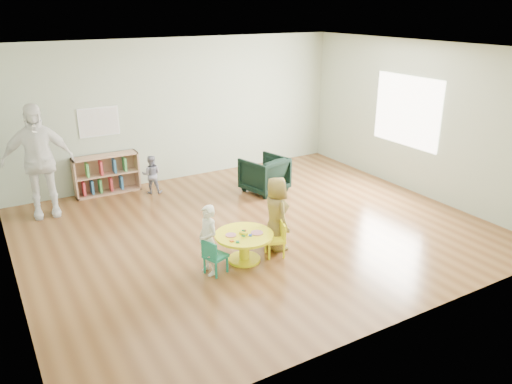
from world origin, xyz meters
TOP-DOWN VIEW (x-y plane):
  - room at (0.01, 0.00)m, footprint 7.10×7.00m
  - activity_table at (-0.66, -0.83)m, footprint 0.82×0.82m
  - kid_chair_left at (-1.19, -0.95)m, footprint 0.34×0.34m
  - kid_chair_right at (-0.18, -0.93)m, footprint 0.34×0.34m
  - bookshelf at (-1.61, 2.86)m, footprint 1.20×0.30m
  - alphabet_poster at (-1.60, 2.98)m, footprint 0.74×0.01m
  - armchair at (1.02, 1.40)m, footprint 0.90×0.91m
  - child_left at (-1.23, -0.89)m, footprint 0.27×0.37m
  - child_right at (-0.08, -0.74)m, footprint 0.40×0.57m
  - toddler at (-0.87, 2.40)m, footprint 0.44×0.40m
  - adult_caretaker at (-2.80, 2.30)m, footprint 1.17×0.59m

SIDE VIEW (x-z plane):
  - kid_chair_left at x=-1.19m, z-range 0.02..0.52m
  - kid_chair_right at x=-0.18m, z-range 0.02..0.52m
  - activity_table at x=-0.66m, z-range 0.06..0.51m
  - armchair at x=1.02m, z-range 0.00..0.68m
  - bookshelf at x=-1.61m, z-range -0.01..0.74m
  - toddler at x=-0.87m, z-range 0.00..0.74m
  - child_left at x=-1.23m, z-range 0.00..0.97m
  - child_right at x=-0.08m, z-range 0.00..1.11m
  - adult_caretaker at x=-2.80m, z-range 0.00..1.92m
  - alphabet_poster at x=-1.60m, z-range 1.08..1.62m
  - room at x=0.01m, z-range 0.49..3.29m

